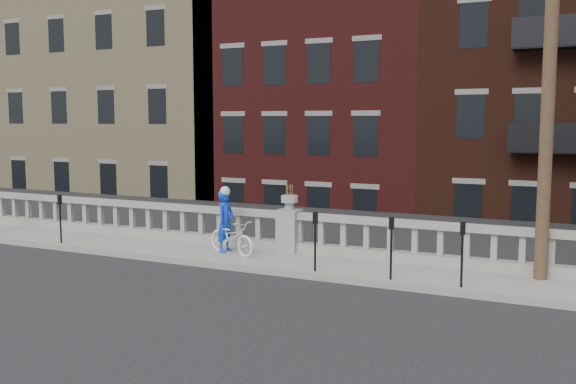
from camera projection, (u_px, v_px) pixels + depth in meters
name	position (u px, v px, depth m)	size (l,w,h in m)	color
ground	(208.00, 292.00, 13.37)	(120.00, 120.00, 0.00)	black
sidewalk	(273.00, 261.00, 16.04)	(32.00, 2.20, 0.15)	gray
balustrade	(289.00, 232.00, 16.83)	(28.00, 0.34, 1.03)	gray
planter_pedestal	(289.00, 225.00, 16.81)	(0.55, 0.55, 1.76)	gray
lower_level	(457.00, 138.00, 33.47)	(80.00, 44.00, 20.80)	#605E59
utility_pole	(551.00, 40.00, 13.34)	(1.60, 0.28, 10.00)	#422D1E
parking_meter_a	(60.00, 213.00, 17.86)	(0.10, 0.09, 1.36)	black
parking_meter_b	(315.00, 235.00, 14.53)	(0.10, 0.09, 1.36)	black
parking_meter_c	(391.00, 241.00, 13.77)	(0.10, 0.09, 1.36)	black
parking_meter_d	(462.00, 247.00, 13.12)	(0.10, 0.09, 1.36)	black
bicycle	(232.00, 237.00, 16.44)	(0.58, 1.67, 0.88)	white
cyclist	(225.00, 221.00, 16.71)	(0.59, 0.39, 1.61)	#0D3BCD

